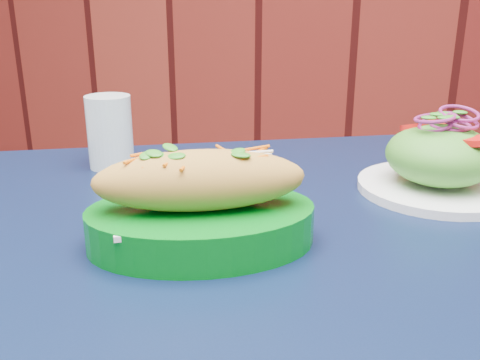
# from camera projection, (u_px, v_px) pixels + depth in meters

# --- Properties ---
(cafe_table) EXTENTS (1.06, 1.06, 0.75)m
(cafe_table) POSITION_uv_depth(u_px,v_px,m) (263.00, 295.00, 0.65)
(cafe_table) COLOR black
(cafe_table) RESTS_ON ground
(banh_mi_basket) EXTENTS (0.29, 0.24, 0.11)m
(banh_mi_basket) POSITION_uv_depth(u_px,v_px,m) (201.00, 205.00, 0.57)
(banh_mi_basket) COLOR #006A13
(banh_mi_basket) RESTS_ON cafe_table
(salad_plate) EXTENTS (0.22, 0.22, 0.12)m
(salad_plate) POSITION_uv_depth(u_px,v_px,m) (440.00, 161.00, 0.73)
(salad_plate) COLOR white
(salad_plate) RESTS_ON cafe_table
(water_glass) EXTENTS (0.07, 0.07, 0.11)m
(water_glass) POSITION_uv_depth(u_px,v_px,m) (110.00, 132.00, 0.83)
(water_glass) COLOR silver
(water_glass) RESTS_ON cafe_table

